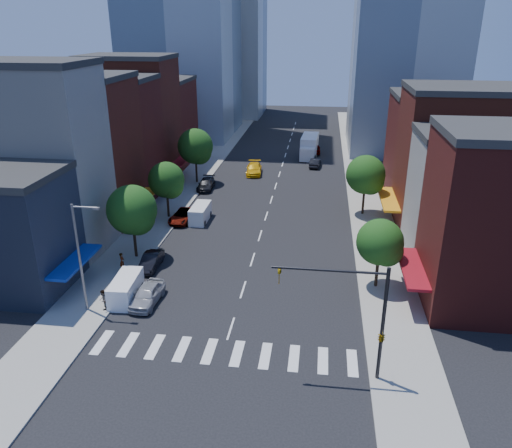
# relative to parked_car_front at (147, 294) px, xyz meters

# --- Properties ---
(ground) EXTENTS (220.00, 220.00, 0.00)m
(ground) POSITION_rel_parked_car_front_xyz_m (7.50, -2.78, -0.79)
(ground) COLOR black
(ground) RESTS_ON ground
(sidewalk_left) EXTENTS (5.00, 120.00, 0.15)m
(sidewalk_left) POSITION_rel_parked_car_front_xyz_m (-5.00, 37.22, -0.72)
(sidewalk_left) COLOR gray
(sidewalk_left) RESTS_ON ground
(sidewalk_right) EXTENTS (5.00, 120.00, 0.15)m
(sidewalk_right) POSITION_rel_parked_car_front_xyz_m (20.00, 37.22, -0.72)
(sidewalk_right) COLOR gray
(sidewalk_right) RESTS_ON ground
(crosswalk) EXTENTS (19.00, 3.00, 0.01)m
(crosswalk) POSITION_rel_parked_car_front_xyz_m (7.50, -5.78, -0.79)
(crosswalk) COLOR silver
(crosswalk) RESTS_ON ground
(bldg_left_1) EXTENTS (12.00, 8.00, 18.00)m
(bldg_left_1) POSITION_rel_parked_car_front_xyz_m (-13.50, 9.22, 8.21)
(bldg_left_1) COLOR beige
(bldg_left_1) RESTS_ON ground
(bldg_left_2) EXTENTS (12.00, 9.00, 16.00)m
(bldg_left_2) POSITION_rel_parked_car_front_xyz_m (-13.50, 17.72, 7.21)
(bldg_left_2) COLOR #571F14
(bldg_left_2) RESTS_ON ground
(bldg_left_3) EXTENTS (12.00, 8.00, 15.00)m
(bldg_left_3) POSITION_rel_parked_car_front_xyz_m (-13.50, 26.22, 6.71)
(bldg_left_3) COLOR #581916
(bldg_left_3) RESTS_ON ground
(bldg_left_4) EXTENTS (12.00, 9.00, 17.00)m
(bldg_left_4) POSITION_rel_parked_car_front_xyz_m (-13.50, 34.72, 7.71)
(bldg_left_4) COLOR #571F14
(bldg_left_4) RESTS_ON ground
(bldg_left_5) EXTENTS (12.00, 10.00, 13.00)m
(bldg_left_5) POSITION_rel_parked_car_front_xyz_m (-13.50, 44.22, 5.71)
(bldg_left_5) COLOR #581916
(bldg_left_5) RESTS_ON ground
(bldg_right_0) EXTENTS (12.00, 9.00, 14.00)m
(bldg_right_0) POSITION_rel_parked_car_front_xyz_m (28.50, 3.72, 6.21)
(bldg_right_0) COLOR #581916
(bldg_right_0) RESTS_ON ground
(bldg_right_1) EXTENTS (12.00, 8.00, 12.00)m
(bldg_right_1) POSITION_rel_parked_car_front_xyz_m (28.50, 12.22, 5.21)
(bldg_right_1) COLOR beige
(bldg_right_1) RESTS_ON ground
(bldg_right_2) EXTENTS (12.00, 10.00, 15.00)m
(bldg_right_2) POSITION_rel_parked_car_front_xyz_m (28.50, 21.22, 6.71)
(bldg_right_2) COLOR #571F14
(bldg_right_2) RESTS_ON ground
(bldg_right_3) EXTENTS (12.00, 10.00, 13.00)m
(bldg_right_3) POSITION_rel_parked_car_front_xyz_m (28.50, 31.22, 5.71)
(bldg_right_3) COLOR #581916
(bldg_right_3) RESTS_ON ground
(traffic_signal) EXTENTS (7.24, 2.24, 8.00)m
(traffic_signal) POSITION_rel_parked_car_front_xyz_m (17.44, -7.28, 3.36)
(traffic_signal) COLOR black
(traffic_signal) RESTS_ON sidewalk_right
(streetlight) EXTENTS (2.25, 0.25, 9.00)m
(streetlight) POSITION_rel_parked_car_front_xyz_m (-4.31, -1.78, 4.48)
(streetlight) COLOR slate
(streetlight) RESTS_ON sidewalk_left
(tree_left_near) EXTENTS (4.80, 4.80, 7.30)m
(tree_left_near) POSITION_rel_parked_car_front_xyz_m (-3.85, 8.14, 4.07)
(tree_left_near) COLOR black
(tree_left_near) RESTS_ON sidewalk_left
(tree_left_mid) EXTENTS (4.20, 4.20, 6.65)m
(tree_left_mid) POSITION_rel_parked_car_front_xyz_m (-3.85, 19.14, 3.73)
(tree_left_mid) COLOR black
(tree_left_mid) RESTS_ON sidewalk_left
(tree_left_far) EXTENTS (5.00, 5.00, 7.75)m
(tree_left_far) POSITION_rel_parked_car_front_xyz_m (-3.85, 33.14, 4.41)
(tree_left_far) COLOR black
(tree_left_far) RESTS_ON sidewalk_left
(tree_right_near) EXTENTS (4.00, 4.00, 6.20)m
(tree_right_near) POSITION_rel_parked_car_front_xyz_m (19.15, 5.14, 3.40)
(tree_right_near) COLOR black
(tree_right_near) RESTS_ON sidewalk_right
(tree_right_far) EXTENTS (4.60, 4.60, 7.20)m
(tree_right_far) POSITION_rel_parked_car_front_xyz_m (19.15, 23.14, 4.07)
(tree_right_far) COLOR black
(tree_right_far) RESTS_ON sidewalk_right
(parked_car_front) EXTENTS (2.08, 4.74, 1.59)m
(parked_car_front) POSITION_rel_parked_car_front_xyz_m (0.00, 0.00, 0.00)
(parked_car_front) COLOR #A0A0A5
(parked_car_front) RESTS_ON ground
(parked_car_second) EXTENTS (1.50, 4.24, 1.39)m
(parked_car_second) POSITION_rel_parked_car_front_xyz_m (-1.79, 6.20, -0.10)
(parked_car_second) COLOR black
(parked_car_second) RESTS_ON ground
(parked_car_third) EXTENTS (2.71, 5.07, 1.36)m
(parked_car_third) POSITION_rel_parked_car_front_xyz_m (-2.00, 18.23, -0.12)
(parked_car_third) COLOR #999999
(parked_car_third) RESTS_ON ground
(parked_car_rear) EXTENTS (2.18, 5.03, 1.44)m
(parked_car_rear) POSITION_rel_parked_car_front_xyz_m (-2.00, 30.48, -0.07)
(parked_car_rear) COLOR black
(parked_car_rear) RESTS_ON ground
(cargo_van_near) EXTENTS (2.11, 4.68, 1.95)m
(cargo_van_near) POSITION_rel_parked_car_front_xyz_m (-1.99, 0.33, 0.17)
(cargo_van_near) COLOR white
(cargo_van_near) RESTS_ON ground
(cargo_van_far) EXTENTS (1.85, 4.46, 1.90)m
(cargo_van_far) POSITION_rel_parked_car_front_xyz_m (-0.00, 18.61, 0.14)
(cargo_van_far) COLOR white
(cargo_van_far) RESTS_ON ground
(taxi) EXTENTS (2.73, 5.71, 1.61)m
(taxi) POSITION_rel_parked_car_front_xyz_m (3.60, 38.87, 0.01)
(taxi) COLOR #ECB00C
(taxi) RESTS_ON ground
(traffic_car_oncoming) EXTENTS (1.92, 4.34, 1.38)m
(traffic_car_oncoming) POSITION_rel_parked_car_front_xyz_m (12.84, 44.14, -0.10)
(traffic_car_oncoming) COLOR black
(traffic_car_oncoming) RESTS_ON ground
(traffic_car_far) EXTENTS (2.04, 4.85, 1.64)m
(traffic_car_far) POSITION_rel_parked_car_front_xyz_m (12.54, 53.21, 0.02)
(traffic_car_far) COLOR #999999
(traffic_car_far) RESTS_ON ground
(box_truck) EXTENTS (3.09, 8.85, 3.51)m
(box_truck) POSITION_rel_parked_car_front_xyz_m (11.61, 50.96, 0.87)
(box_truck) COLOR silver
(box_truck) RESTS_ON ground
(pedestrian_near) EXTENTS (0.54, 0.71, 1.76)m
(pedestrian_near) POSITION_rel_parked_car_front_xyz_m (-4.16, 5.11, 0.24)
(pedestrian_near) COLOR #999999
(pedestrian_near) RESTS_ON sidewalk_left
(pedestrian_far) EXTENTS (0.82, 0.96, 1.70)m
(pedestrian_far) POSITION_rel_parked_car_front_xyz_m (-3.09, -1.63, 0.20)
(pedestrian_far) COLOR #999999
(pedestrian_far) RESTS_ON sidewalk_left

